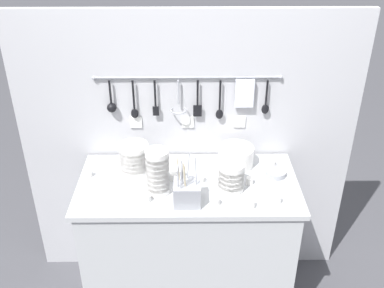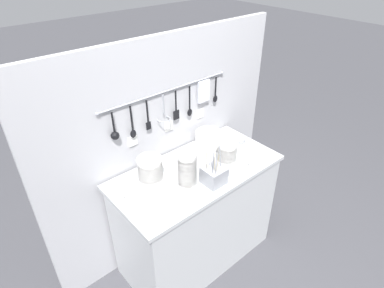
{
  "view_description": "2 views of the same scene",
  "coord_description": "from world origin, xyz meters",
  "px_view_note": "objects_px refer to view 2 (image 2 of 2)",
  "views": [
    {
      "loc": [
        0.0,
        -2.06,
        2.35
      ],
      "look_at": [
        0.03,
        0.01,
        1.15
      ],
      "focal_mm": 42.0,
      "sensor_mm": 36.0,
      "label": 1
    },
    {
      "loc": [
        -1.2,
        -1.35,
        2.3
      ],
      "look_at": [
        -0.07,
        -0.03,
        1.17
      ],
      "focal_mm": 30.0,
      "sensor_mm": 36.0,
      "label": 2
    }
  ],
  "objects_px": {
    "cup_back_right": "(167,168)",
    "cup_back_left": "(121,199)",
    "bowl_stack_wide_centre": "(227,152)",
    "cup_front_left": "(185,170)",
    "cup_by_caddy": "(260,155)",
    "bowl_stack_nested_right": "(150,169)",
    "cup_edge_far": "(232,173)",
    "cup_front_right": "(252,164)",
    "plate_stack": "(209,139)",
    "steel_mixing_bowl": "(238,140)",
    "cup_centre": "(232,151)",
    "cup_beside_plates": "(229,135)",
    "cup_edge_near": "(189,193)",
    "bowl_stack_back_corner": "(187,170)",
    "cutlery_caddy": "(214,175)",
    "cup_mid_row": "(203,163)"
  },
  "relations": [
    {
      "from": "bowl_stack_back_corner",
      "to": "cup_mid_row",
      "type": "xyz_separation_m",
      "value": [
        0.23,
        0.1,
        -0.11
      ]
    },
    {
      "from": "bowl_stack_wide_centre",
      "to": "cup_back_left",
      "type": "bearing_deg",
      "value": 170.38
    },
    {
      "from": "cup_front_left",
      "to": "cutlery_caddy",
      "type": "bearing_deg",
      "value": -69.99
    },
    {
      "from": "bowl_stack_nested_right",
      "to": "bowl_stack_back_corner",
      "type": "bearing_deg",
      "value": -54.91
    },
    {
      "from": "cup_edge_near",
      "to": "bowl_stack_nested_right",
      "type": "bearing_deg",
      "value": 107.22
    },
    {
      "from": "cup_by_caddy",
      "to": "cup_edge_far",
      "type": "bearing_deg",
      "value": -177.42
    },
    {
      "from": "bowl_stack_wide_centre",
      "to": "cup_by_caddy",
      "type": "xyz_separation_m",
      "value": [
        0.23,
        -0.12,
        -0.06
      ]
    },
    {
      "from": "cup_front_left",
      "to": "cup_back_left",
      "type": "height_order",
      "value": "same"
    },
    {
      "from": "cup_back_right",
      "to": "cup_back_left",
      "type": "xyz_separation_m",
      "value": [
        -0.4,
        -0.07,
        0.0
      ]
    },
    {
      "from": "cutlery_caddy",
      "to": "cup_mid_row",
      "type": "height_order",
      "value": "cutlery_caddy"
    },
    {
      "from": "cup_front_left",
      "to": "cup_back_left",
      "type": "xyz_separation_m",
      "value": [
        -0.48,
        0.04,
        0.0
      ]
    },
    {
      "from": "cup_edge_far",
      "to": "cup_back_right",
      "type": "xyz_separation_m",
      "value": [
        -0.31,
        0.34,
        0.0
      ]
    },
    {
      "from": "bowl_stack_nested_right",
      "to": "cutlery_caddy",
      "type": "bearing_deg",
      "value": -44.99
    },
    {
      "from": "plate_stack",
      "to": "cup_back_left",
      "type": "distance_m",
      "value": 0.86
    },
    {
      "from": "bowl_stack_nested_right",
      "to": "cup_back_right",
      "type": "distance_m",
      "value": 0.16
    },
    {
      "from": "cup_beside_plates",
      "to": "cup_centre",
      "type": "distance_m",
      "value": 0.24
    },
    {
      "from": "bowl_stack_back_corner",
      "to": "cup_by_caddy",
      "type": "distance_m",
      "value": 0.64
    },
    {
      "from": "cup_edge_far",
      "to": "cup_mid_row",
      "type": "xyz_separation_m",
      "value": [
        -0.07,
        0.21,
        0.0
      ]
    },
    {
      "from": "bowl_stack_nested_right",
      "to": "cup_by_caddy",
      "type": "distance_m",
      "value": 0.84
    },
    {
      "from": "cup_edge_far",
      "to": "cup_front_right",
      "type": "xyz_separation_m",
      "value": [
        0.18,
        -0.02,
        0.0
      ]
    },
    {
      "from": "plate_stack",
      "to": "cup_centre",
      "type": "bearing_deg",
      "value": -72.85
    },
    {
      "from": "cup_edge_far",
      "to": "cup_mid_row",
      "type": "relative_size",
      "value": 1.0
    },
    {
      "from": "cup_beside_plates",
      "to": "cup_front_right",
      "type": "bearing_deg",
      "value": -114.09
    },
    {
      "from": "bowl_stack_nested_right",
      "to": "cutlery_caddy",
      "type": "height_order",
      "value": "cutlery_caddy"
    },
    {
      "from": "cup_edge_far",
      "to": "cup_front_right",
      "type": "height_order",
      "value": "same"
    },
    {
      "from": "bowl_stack_wide_centre",
      "to": "cup_back_right",
      "type": "relative_size",
      "value": 4.02
    },
    {
      "from": "bowl_stack_wide_centre",
      "to": "cup_beside_plates",
      "type": "distance_m",
      "value": 0.36
    },
    {
      "from": "cup_front_left",
      "to": "cup_by_caddy",
      "type": "bearing_deg",
      "value": -21.71
    },
    {
      "from": "cutlery_caddy",
      "to": "cup_back_right",
      "type": "relative_size",
      "value": 6.64
    },
    {
      "from": "cup_back_right",
      "to": "cup_back_left",
      "type": "bearing_deg",
      "value": -170.71
    },
    {
      "from": "steel_mixing_bowl",
      "to": "cup_front_right",
      "type": "xyz_separation_m",
      "value": [
        -0.18,
        -0.29,
        0.0
      ]
    },
    {
      "from": "cup_front_left",
      "to": "plate_stack",
      "type": "bearing_deg",
      "value": 22.45
    },
    {
      "from": "cup_centre",
      "to": "cup_back_left",
      "type": "bearing_deg",
      "value": 174.69
    },
    {
      "from": "bowl_stack_nested_right",
      "to": "cup_edge_far",
      "type": "height_order",
      "value": "bowl_stack_nested_right"
    },
    {
      "from": "bowl_stack_nested_right",
      "to": "cup_front_right",
      "type": "relative_size",
      "value": 4.24
    },
    {
      "from": "steel_mixing_bowl",
      "to": "cup_edge_near",
      "type": "bearing_deg",
      "value": -161.86
    },
    {
      "from": "bowl_stack_back_corner",
      "to": "plate_stack",
      "type": "bearing_deg",
      "value": 31.15
    },
    {
      "from": "cup_front_right",
      "to": "cup_back_left",
      "type": "bearing_deg",
      "value": 161.74
    },
    {
      "from": "cup_front_left",
      "to": "cup_beside_plates",
      "type": "height_order",
      "value": "same"
    },
    {
      "from": "cup_beside_plates",
      "to": "cup_mid_row",
      "type": "bearing_deg",
      "value": -160.35
    },
    {
      "from": "cutlery_caddy",
      "to": "cup_mid_row",
      "type": "distance_m",
      "value": 0.21
    },
    {
      "from": "plate_stack",
      "to": "cup_front_right",
      "type": "relative_size",
      "value": 5.02
    },
    {
      "from": "cup_back_left",
      "to": "cup_centre",
      "type": "bearing_deg",
      "value": -5.31
    },
    {
      "from": "bowl_stack_back_corner",
      "to": "cup_beside_plates",
      "type": "relative_size",
      "value": 6.29
    },
    {
      "from": "bowl_stack_wide_centre",
      "to": "cup_front_left",
      "type": "height_order",
      "value": "bowl_stack_wide_centre"
    },
    {
      "from": "cup_back_right",
      "to": "cup_back_left",
      "type": "relative_size",
      "value": 1.0
    },
    {
      "from": "plate_stack",
      "to": "cup_edge_far",
      "type": "height_order",
      "value": "plate_stack"
    },
    {
      "from": "cup_front_left",
      "to": "cup_edge_near",
      "type": "distance_m",
      "value": 0.24
    },
    {
      "from": "bowl_stack_nested_right",
      "to": "steel_mixing_bowl",
      "type": "distance_m",
      "value": 0.81
    },
    {
      "from": "cup_back_right",
      "to": "bowl_stack_back_corner",
      "type": "bearing_deg",
      "value": -88.35
    }
  ]
}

